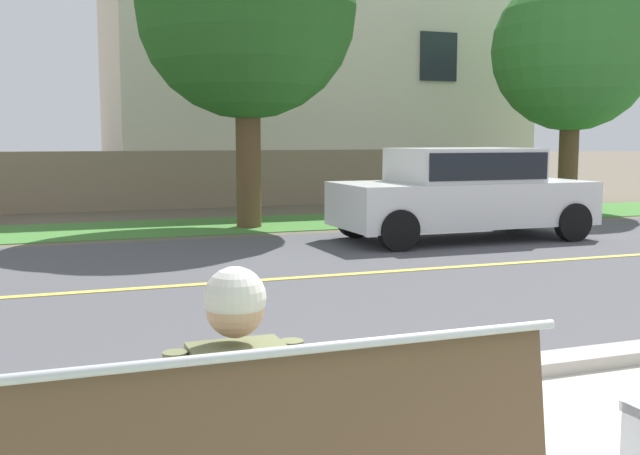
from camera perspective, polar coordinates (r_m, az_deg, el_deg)
ground_plane at (r=10.49m, az=-7.94°, el=-2.65°), size 140.00×140.00×0.00m
curb_edge at (r=5.25m, az=5.77°, el=-11.61°), size 44.00×0.30×0.11m
street_asphalt at (r=9.05m, az=-5.89°, el=-4.10°), size 52.00×8.00×0.01m
road_centre_line at (r=9.05m, az=-5.89°, el=-4.07°), size 48.00×0.14×0.01m
far_verge_grass at (r=14.67m, az=-11.56°, el=-0.01°), size 48.00×2.80×0.02m
seated_person_olive at (r=2.94m, az=-6.76°, el=-13.81°), size 0.52×0.68×1.25m
car_white_near at (r=12.89m, az=10.73°, el=2.86°), size 4.30×1.86×1.54m
shade_tree_left at (r=19.00m, az=18.97°, el=13.32°), size 3.73×3.73×6.15m
garden_wall at (r=18.58m, az=-12.81°, el=3.50°), size 13.00×0.36×1.40m
house_across_street at (r=23.00m, az=-0.91°, el=12.20°), size 12.48×6.91×7.67m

